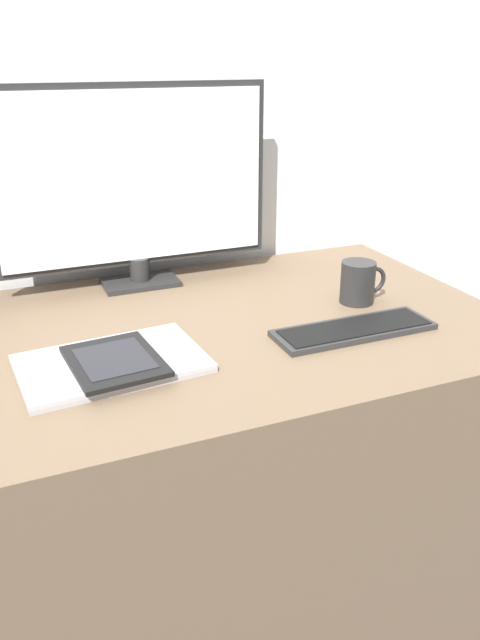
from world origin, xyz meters
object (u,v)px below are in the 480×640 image
(laptop, at_px, (112,364))
(coffee_mug, at_px, (359,282))
(keyboard, at_px, (354,329))
(monitor, at_px, (133,184))
(ereader, at_px, (115,361))

(laptop, relative_size, coffee_mug, 3.00)
(keyboard, bearing_deg, coffee_mug, 55.13)
(monitor, xyz_separation_m, keyboard, (0.32, -0.45, -0.24))
(coffee_mug, bearing_deg, monitor, 144.10)
(monitor, bearing_deg, laptop, -110.88)
(laptop, xyz_separation_m, coffee_mug, (0.58, 0.10, 0.04))
(monitor, bearing_deg, coffee_mug, -35.90)
(ereader, relative_size, coffee_mug, 1.80)
(monitor, distance_m, laptop, 0.50)
(monitor, height_order, laptop, monitor)
(keyboard, bearing_deg, ereader, 177.47)
(ereader, xyz_separation_m, coffee_mug, (0.58, 0.12, 0.03))
(ereader, bearing_deg, keyboard, -2.53)
(ereader, height_order, coffee_mug, coffee_mug)
(monitor, xyz_separation_m, ereader, (-0.15, -0.43, -0.22))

